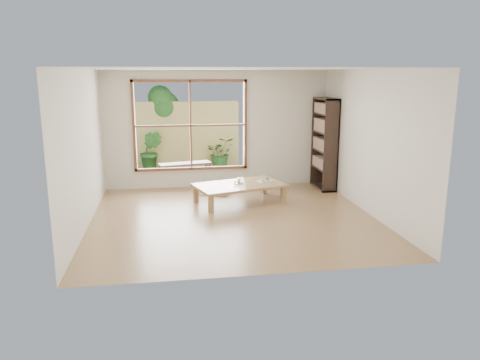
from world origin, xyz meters
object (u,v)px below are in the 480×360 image
object	(u,v)px
low_table	(239,186)
bookshelf	(325,144)
garden_bench	(185,165)
food_tray	(265,181)

from	to	relation	value
low_table	bookshelf	xyz separation A→B (m)	(2.05, 0.92, 0.67)
bookshelf	garden_bench	world-z (taller)	bookshelf
bookshelf	food_tray	bearing A→B (deg)	-152.35
low_table	garden_bench	world-z (taller)	garden_bench
food_tray	garden_bench	size ratio (longest dim) A/B	0.26
low_table	garden_bench	bearing A→B (deg)	97.10
low_table	food_tray	size ratio (longest dim) A/B	5.84
bookshelf	garden_bench	distance (m)	3.37
bookshelf	food_tray	world-z (taller)	bookshelf
low_table	bookshelf	bearing A→B (deg)	7.19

